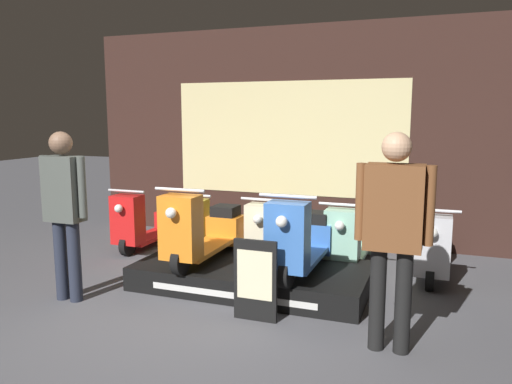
% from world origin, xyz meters
% --- Properties ---
extents(ground_plane, '(30.00, 30.00, 0.00)m').
position_xyz_m(ground_plane, '(0.00, 0.00, 0.00)').
color(ground_plane, '#4C4C51').
extents(shop_wall_back, '(6.46, 0.09, 3.20)m').
position_xyz_m(shop_wall_back, '(0.00, 3.41, 1.60)').
color(shop_wall_back, '#331E19').
rests_on(shop_wall_back, ground_plane).
extents(display_platform, '(2.55, 1.25, 0.26)m').
position_xyz_m(display_platform, '(0.29, 1.15, 0.13)').
color(display_platform, black).
rests_on(display_platform, ground_plane).
extents(scooter_display_left, '(0.56, 1.56, 0.91)m').
position_xyz_m(scooter_display_left, '(-0.28, 1.09, 0.61)').
color(scooter_display_left, black).
rests_on(scooter_display_left, display_platform).
extents(scooter_display_right, '(0.56, 1.56, 0.91)m').
position_xyz_m(scooter_display_right, '(0.87, 1.09, 0.61)').
color(scooter_display_right, black).
rests_on(scooter_display_right, display_platform).
extents(scooter_backrow_0, '(0.56, 1.56, 0.91)m').
position_xyz_m(scooter_backrow_0, '(-1.75, 2.25, 0.35)').
color(scooter_backrow_0, black).
rests_on(scooter_backrow_0, ground_plane).
extents(scooter_backrow_1, '(0.56, 1.56, 0.91)m').
position_xyz_m(scooter_backrow_1, '(-0.77, 2.25, 0.35)').
color(scooter_backrow_1, black).
rests_on(scooter_backrow_1, ground_plane).
extents(scooter_backrow_2, '(0.56, 1.56, 0.91)m').
position_xyz_m(scooter_backrow_2, '(0.20, 2.25, 0.35)').
color(scooter_backrow_2, black).
rests_on(scooter_backrow_2, ground_plane).
extents(scooter_backrow_3, '(0.56, 1.56, 0.91)m').
position_xyz_m(scooter_backrow_3, '(1.18, 2.25, 0.35)').
color(scooter_backrow_3, black).
rests_on(scooter_backrow_3, ground_plane).
extents(scooter_backrow_4, '(0.56, 1.56, 0.91)m').
position_xyz_m(scooter_backrow_4, '(2.15, 2.25, 0.35)').
color(scooter_backrow_4, black).
rests_on(scooter_backrow_4, ground_plane).
extents(person_left_browsing, '(0.54, 0.23, 1.74)m').
position_xyz_m(person_left_browsing, '(-1.35, 0.12, 1.02)').
color(person_left_browsing, '#232838').
rests_on(person_left_browsing, ground_plane).
extents(person_right_browsing, '(0.61, 0.25, 1.78)m').
position_xyz_m(person_right_browsing, '(1.87, 0.12, 1.06)').
color(person_right_browsing, black).
rests_on(person_right_browsing, ground_plane).
extents(price_sign_board, '(0.42, 0.04, 0.77)m').
position_xyz_m(price_sign_board, '(0.64, 0.30, 0.39)').
color(price_sign_board, black).
rests_on(price_sign_board, ground_plane).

